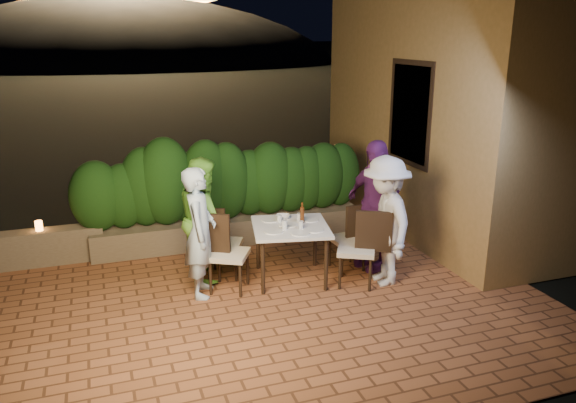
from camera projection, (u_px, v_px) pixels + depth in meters
name	position (u px, v px, depth m)	size (l,w,h in m)	color
ground	(260.00, 310.00, 6.70)	(400.00, 400.00, 0.00)	black
terrace_floor	(249.00, 296.00, 7.17)	(7.00, 6.00, 0.15)	brown
building_wall	(440.00, 75.00, 8.91)	(1.60, 5.00, 5.00)	olive
window_pane	(412.00, 113.00, 8.36)	(0.08, 1.00, 1.40)	black
window_frame	(411.00, 113.00, 8.36)	(0.06, 1.15, 1.55)	black
planter	(231.00, 229.00, 8.78)	(4.20, 0.55, 0.40)	brown
hedge	(230.00, 183.00, 8.57)	(4.00, 0.70, 1.10)	#15380F
parapet	(21.00, 250.00, 7.83)	(2.20, 0.30, 0.50)	brown
hill	(127.00, 99.00, 62.76)	(52.00, 40.00, 22.00)	black
dining_table	(290.00, 253.00, 7.39)	(0.97, 0.97, 0.75)	white
plate_nw	(274.00, 231.00, 7.05)	(0.24, 0.24, 0.01)	white
plate_sw	(270.00, 220.00, 7.48)	(0.23, 0.23, 0.01)	white
plate_ne	(314.00, 230.00, 7.11)	(0.24, 0.24, 0.01)	white
plate_se	(310.00, 220.00, 7.50)	(0.23, 0.23, 0.01)	white
plate_centre	(288.00, 225.00, 7.29)	(0.23, 0.23, 0.01)	white
plate_front	(300.00, 233.00, 6.99)	(0.24, 0.24, 0.01)	white
glass_nw	(284.00, 225.00, 7.12)	(0.07, 0.07, 0.12)	silver
glass_sw	(279.00, 218.00, 7.41)	(0.06, 0.06, 0.10)	silver
glass_ne	(301.00, 225.00, 7.15)	(0.06, 0.06, 0.10)	silver
glass_se	(299.00, 217.00, 7.43)	(0.06, 0.06, 0.11)	silver
beer_bottle	(302.00, 213.00, 7.34)	(0.05, 0.05, 0.28)	#4E240D
bowl	(283.00, 217.00, 7.56)	(0.19, 0.19, 0.05)	white
chair_left_front	(229.00, 253.00, 7.04)	(0.46, 0.46, 1.00)	black
chair_left_back	(224.00, 242.00, 7.47)	(0.44, 0.44, 0.95)	black
chair_right_front	(356.00, 248.00, 7.20)	(0.47, 0.47, 1.01)	black
chair_right_back	(347.00, 238.00, 7.69)	(0.42, 0.42, 0.91)	black
diner_blue	(200.00, 232.00, 6.84)	(0.60, 0.39, 1.63)	silver
diner_green	(204.00, 218.00, 7.36)	(0.79, 0.62, 1.63)	#76D141
diner_white	(385.00, 221.00, 7.16)	(1.09, 0.63, 1.69)	silver
diner_purple	(374.00, 205.00, 7.63)	(1.06, 0.44, 1.81)	#60246C
parapet_lamp	(39.00, 226.00, 7.82)	(0.10, 0.10, 0.14)	orange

